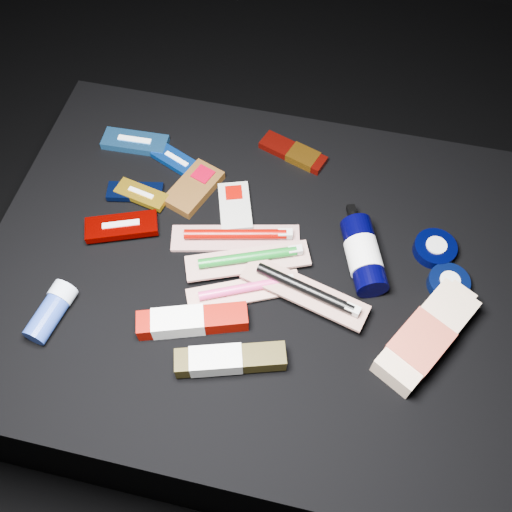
% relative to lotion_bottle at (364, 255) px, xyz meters
% --- Properties ---
extents(ground, '(3.00, 3.00, 0.00)m').
position_rel_lotion_bottle_xyz_m(ground, '(-0.21, -0.05, -0.43)').
color(ground, black).
rests_on(ground, ground).
extents(cloth_table, '(0.98, 0.78, 0.40)m').
position_rel_lotion_bottle_xyz_m(cloth_table, '(-0.21, -0.05, -0.23)').
color(cloth_table, black).
rests_on(cloth_table, ground).
extents(luna_bar_0, '(0.14, 0.06, 0.02)m').
position_rel_lotion_bottle_xyz_m(luna_bar_0, '(-0.50, 0.18, -0.02)').
color(luna_bar_0, '#205A98').
rests_on(luna_bar_0, cloth_table).
extents(luna_bar_1, '(0.12, 0.08, 0.01)m').
position_rel_lotion_bottle_xyz_m(luna_bar_1, '(-0.40, 0.15, -0.02)').
color(luna_bar_1, '#0B40AD').
rests_on(luna_bar_1, cloth_table).
extents(luna_bar_2, '(0.12, 0.06, 0.01)m').
position_rel_lotion_bottle_xyz_m(luna_bar_2, '(-0.46, 0.06, -0.02)').
color(luna_bar_2, black).
rests_on(luna_bar_2, cloth_table).
extents(luna_bar_3, '(0.11, 0.06, 0.01)m').
position_rel_lotion_bottle_xyz_m(luna_bar_3, '(-0.45, 0.05, -0.02)').
color(luna_bar_3, gold).
rests_on(luna_bar_3, cloth_table).
extents(luna_bar_4, '(0.14, 0.10, 0.02)m').
position_rel_lotion_bottle_xyz_m(luna_bar_4, '(-0.46, -0.03, -0.01)').
color(luna_bar_4, '#720200').
rests_on(luna_bar_4, cloth_table).
extents(clif_bar_0, '(0.11, 0.14, 0.02)m').
position_rel_lotion_bottle_xyz_m(clif_bar_0, '(-0.35, 0.10, -0.02)').
color(clif_bar_0, '#4B2D10').
rests_on(clif_bar_0, cloth_table).
extents(clif_bar_1, '(0.09, 0.12, 0.02)m').
position_rel_lotion_bottle_xyz_m(clif_bar_1, '(-0.26, 0.07, -0.02)').
color(clif_bar_1, '#B1B1A9').
rests_on(clif_bar_1, cloth_table).
extents(power_bar, '(0.15, 0.09, 0.02)m').
position_rel_lotion_bottle_xyz_m(power_bar, '(-0.17, 0.23, -0.02)').
color(power_bar, '#6F0B06').
rests_on(power_bar, cloth_table).
extents(lotion_bottle, '(0.11, 0.19, 0.06)m').
position_rel_lotion_bottle_xyz_m(lotion_bottle, '(0.00, 0.00, 0.00)').
color(lotion_bottle, black).
rests_on(lotion_bottle, cloth_table).
extents(cream_tin_upper, '(0.08, 0.08, 0.02)m').
position_rel_lotion_bottle_xyz_m(cream_tin_upper, '(0.13, 0.06, -0.02)').
color(cream_tin_upper, black).
rests_on(cream_tin_upper, cloth_table).
extents(cream_tin_lower, '(0.07, 0.07, 0.02)m').
position_rel_lotion_bottle_xyz_m(cream_tin_lower, '(0.16, -0.01, -0.02)').
color(cream_tin_lower, black).
rests_on(cream_tin_lower, cloth_table).
extents(bodywash_bottle, '(0.17, 0.22, 0.05)m').
position_rel_lotion_bottle_xyz_m(bodywash_bottle, '(0.12, -0.14, -0.01)').
color(bodywash_bottle, beige).
rests_on(bodywash_bottle, cloth_table).
extents(deodorant_stick, '(0.06, 0.11, 0.05)m').
position_rel_lotion_bottle_xyz_m(deodorant_stick, '(-0.51, -0.23, -0.01)').
color(deodorant_stick, '#213B96').
rests_on(deodorant_stick, cloth_table).
extents(toothbrush_pack_0, '(0.25, 0.11, 0.03)m').
position_rel_lotion_bottle_xyz_m(toothbrush_pack_0, '(-0.24, 0.00, -0.02)').
color(toothbrush_pack_0, beige).
rests_on(toothbrush_pack_0, cloth_table).
extents(toothbrush_pack_1, '(0.21, 0.13, 0.02)m').
position_rel_lotion_bottle_xyz_m(toothbrush_pack_1, '(-0.20, -0.11, -0.01)').
color(toothbrush_pack_1, silver).
rests_on(toothbrush_pack_1, cloth_table).
extents(toothbrush_pack_2, '(0.23, 0.13, 0.03)m').
position_rel_lotion_bottle_xyz_m(toothbrush_pack_2, '(-0.20, -0.05, -0.01)').
color(toothbrush_pack_2, silver).
rests_on(toothbrush_pack_2, cloth_table).
extents(toothbrush_pack_3, '(0.24, 0.11, 0.03)m').
position_rel_lotion_bottle_xyz_m(toothbrush_pack_3, '(-0.09, -0.10, 0.00)').
color(toothbrush_pack_3, '#B8B3AD').
rests_on(toothbrush_pack_3, cloth_table).
extents(toothpaste_carton_red, '(0.19, 0.10, 0.04)m').
position_rel_lotion_bottle_xyz_m(toothpaste_carton_red, '(-0.28, -0.19, -0.01)').
color(toothpaste_carton_red, '#7B0700').
rests_on(toothpaste_carton_red, cloth_table).
extents(toothpaste_carton_green, '(0.19, 0.09, 0.04)m').
position_rel_lotion_bottle_xyz_m(toothpaste_carton_green, '(-0.20, -0.25, -0.01)').
color(toothpaste_carton_green, '#30280C').
rests_on(toothpaste_carton_green, cloth_table).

